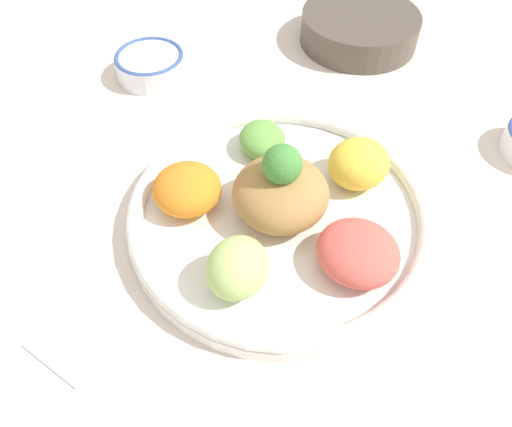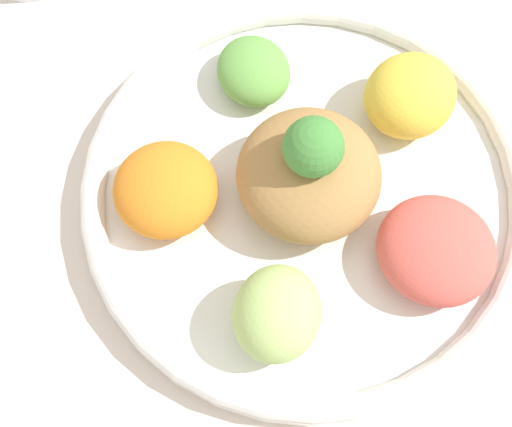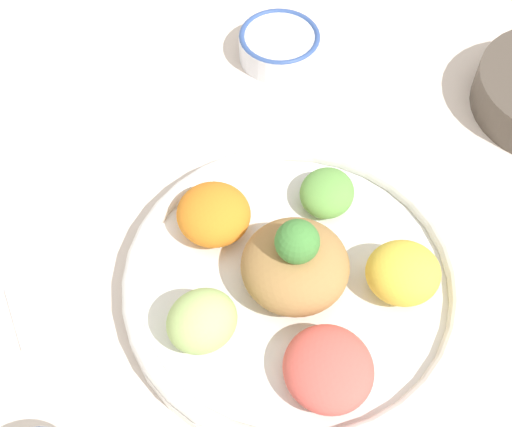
% 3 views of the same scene
% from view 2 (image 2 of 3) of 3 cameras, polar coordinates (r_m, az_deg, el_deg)
% --- Properties ---
extents(ground_plane, '(2.40, 2.40, 0.00)m').
position_cam_2_polar(ground_plane, '(0.62, 4.40, 1.34)').
color(ground_plane, silver).
extents(salad_platter, '(0.37, 0.37, 0.13)m').
position_cam_2_polar(salad_platter, '(0.59, 4.25, 1.86)').
color(salad_platter, white).
rests_on(salad_platter, ground_plane).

